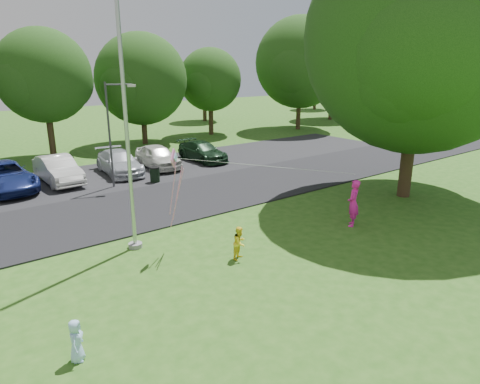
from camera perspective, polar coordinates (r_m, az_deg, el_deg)
ground at (r=14.12m, az=8.38°, el=-10.35°), size 120.00×120.00×0.00m
park_road at (r=20.86m, az=-9.53°, el=-1.24°), size 60.00×6.00×0.06m
parking_strip at (r=26.58m, az=-16.19°, el=2.23°), size 42.00×7.00×0.06m
flagpole at (r=14.93m, az=-14.86°, el=7.63°), size 0.50×0.50×10.00m
street_lamp at (r=23.28m, az=-16.56°, el=8.47°), size 1.48×0.70×5.52m
trash_can at (r=24.25m, az=-11.29°, el=2.24°), size 0.57×0.57×0.90m
big_tree at (r=22.07m, az=23.01°, el=17.68°), size 11.11×10.58×12.82m
tree_row at (r=34.58m, az=-20.03°, el=14.66°), size 64.35×11.94×10.88m
horizon_trees at (r=44.57m, az=-20.73°, el=13.02°), size 77.46×7.20×7.02m
parked_cars at (r=26.23m, az=-18.15°, el=3.53°), size 14.36×5.46×1.48m
woman at (r=17.94m, az=14.87°, el=-1.44°), size 0.84×0.79×1.93m
child_yellow at (r=14.56m, az=-0.03°, el=-6.78°), size 0.69×0.63×1.15m
child_blue at (r=10.66m, az=-21.01°, el=-18.02°), size 0.53×0.59×1.01m
kite at (r=14.57m, az=-8.11°, el=2.91°), size 7.18×2.44×2.85m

